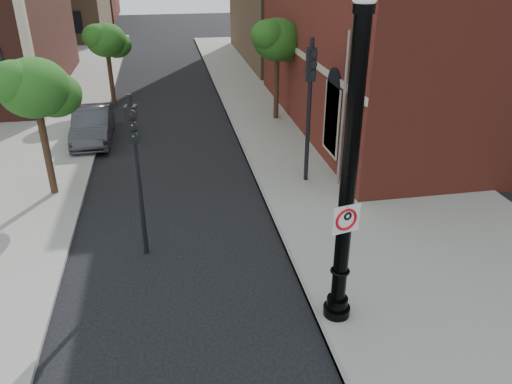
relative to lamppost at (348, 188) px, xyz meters
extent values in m
plane|color=black|center=(-2.49, -0.80, -3.35)|extent=(120.00, 120.00, 0.00)
cube|color=gray|center=(3.51, 9.20, -3.29)|extent=(8.00, 60.00, 0.12)
cube|color=gray|center=(-11.49, 17.20, -3.29)|extent=(10.00, 50.00, 0.12)
cube|color=gray|center=(-0.44, 9.20, -3.28)|extent=(0.10, 60.00, 0.14)
cube|color=black|center=(2.47, 8.20, -1.35)|extent=(0.08, 1.40, 2.40)
cube|color=beige|center=(2.48, 13.20, 0.15)|extent=(0.06, 16.00, 0.25)
cylinder|color=black|center=(0.00, 0.00, -3.18)|extent=(0.61, 0.61, 0.33)
cylinder|color=black|center=(0.00, 0.00, -2.91)|extent=(0.48, 0.48, 0.27)
cylinder|color=black|center=(0.00, 0.00, 0.16)|extent=(0.33, 0.33, 6.35)
torus|color=black|center=(0.00, 0.00, -2.03)|extent=(0.44, 0.44, 0.07)
cylinder|color=black|center=(0.00, 0.00, 3.42)|extent=(0.39, 0.39, 0.16)
cube|color=white|center=(-0.04, -0.18, -0.63)|extent=(0.62, 0.16, 0.63)
cube|color=black|center=(-0.04, -0.18, -0.34)|extent=(0.62, 0.15, 0.05)
cube|color=black|center=(-0.04, -0.18, -0.92)|extent=(0.62, 0.15, 0.05)
cube|color=black|center=(-0.32, -0.24, -0.63)|extent=(0.05, 0.02, 0.63)
cube|color=black|center=(0.24, -0.11, -0.63)|extent=(0.05, 0.02, 0.63)
torus|color=red|center=(-0.04, -0.18, -0.63)|extent=(0.51, 0.17, 0.51)
cube|color=red|center=(-0.04, -0.18, -0.63)|extent=(0.35, 0.09, 0.36)
cube|color=black|center=(-0.10, -0.19, -0.63)|extent=(0.06, 0.02, 0.30)
torus|color=black|center=(-0.02, -0.17, -0.56)|extent=(0.20, 0.10, 0.20)
cylinder|color=black|center=(-0.04, -0.18, -0.34)|extent=(0.04, 0.03, 0.03)
imported|color=#313036|center=(-6.71, 13.17, -2.62)|extent=(1.60, 4.43, 1.45)
cylinder|color=black|center=(-4.34, 3.58, -1.08)|extent=(0.13, 0.13, 4.52)
cube|color=black|center=(-4.34, 3.58, 0.42)|extent=(0.33, 0.31, 0.94)
sphere|color=#E50505|center=(-4.31, 3.43, 0.75)|extent=(0.17, 0.17, 0.17)
sphere|color=#FF8C00|center=(-4.31, 3.43, 0.47)|extent=(0.17, 0.17, 0.17)
sphere|color=#00E519|center=(-4.31, 3.43, 0.19)|extent=(0.17, 0.17, 0.17)
cylinder|color=black|center=(1.28, 7.27, -0.79)|extent=(0.15, 0.15, 5.11)
cube|color=black|center=(1.28, 7.27, 0.91)|extent=(0.36, 0.34, 1.06)
sphere|color=#E50505|center=(1.31, 7.10, 1.28)|extent=(0.19, 0.19, 0.19)
sphere|color=#FF8C00|center=(1.31, 7.10, 0.96)|extent=(0.19, 0.19, 0.19)
sphere|color=#00E519|center=(1.31, 7.10, 0.64)|extent=(0.19, 0.19, 0.19)
cylinder|color=#999999|center=(2.31, 6.70, -0.65)|extent=(0.11, 0.11, 5.39)
cylinder|color=#331F14|center=(-7.49, 7.80, -1.59)|extent=(0.24, 0.24, 3.50)
ellipsoid|color=#1E5115|center=(-7.49, 7.80, 0.41)|extent=(2.20, 2.20, 1.87)
ellipsoid|color=#1E5115|center=(-6.99, 8.20, 0.06)|extent=(1.70, 1.70, 1.45)
ellipsoid|color=#1E5115|center=(-7.94, 7.50, 0.66)|extent=(1.60, 1.60, 1.36)
cylinder|color=#331F14|center=(-6.25, 18.66, -1.75)|extent=(0.24, 0.24, 3.19)
ellipsoid|color=#1E5115|center=(-6.25, 18.66, 0.07)|extent=(2.00, 2.00, 1.70)
ellipsoid|color=#1E5115|center=(-5.79, 19.02, -0.25)|extent=(1.55, 1.55, 1.32)
ellipsoid|color=#1E5115|center=(-6.65, 18.38, 0.30)|extent=(1.46, 1.46, 1.24)
cylinder|color=#331F14|center=(1.79, 14.56, -1.55)|extent=(0.24, 0.24, 3.60)
ellipsoid|color=#1E5115|center=(1.79, 14.56, 0.51)|extent=(2.26, 2.26, 1.92)
ellipsoid|color=#1E5115|center=(2.31, 14.98, 0.15)|extent=(1.75, 1.75, 1.49)
ellipsoid|color=#1E5115|center=(1.33, 14.26, 0.77)|extent=(1.64, 1.64, 1.40)
camera|label=1|loc=(-3.45, -8.57, 4.37)|focal=35.00mm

